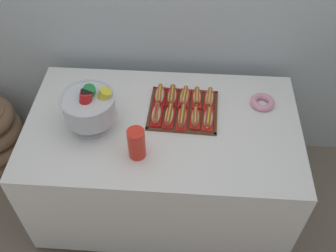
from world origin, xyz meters
TOP-DOWN VIEW (x-y plane):
  - ground_plane at (0.00, 0.00)m, footprint 10.00×10.00m
  - buffet_table at (0.00, 0.00)m, footprint 1.60×0.93m
  - serving_tray at (0.12, 0.11)m, footprint 0.42×0.38m
  - hot_dog_0 at (-0.04, 0.04)m, footprint 0.07×0.16m
  - hot_dog_1 at (0.04, 0.03)m, footprint 0.07×0.18m
  - hot_dog_2 at (0.11, 0.03)m, footprint 0.07×0.19m
  - hot_dog_3 at (0.19, 0.03)m, footprint 0.06×0.15m
  - hot_dog_4 at (0.26, 0.02)m, footprint 0.08×0.17m
  - hot_dog_5 at (-0.03, 0.20)m, footprint 0.07×0.17m
  - hot_dog_6 at (0.04, 0.20)m, footprint 0.07×0.17m
  - hot_dog_7 at (0.12, 0.19)m, footprint 0.08×0.18m
  - hot_dog_8 at (0.19, 0.19)m, footprint 0.06×0.15m
  - hot_dog_9 at (0.27, 0.19)m, footprint 0.07×0.17m
  - punch_bowl at (-0.40, -0.04)m, footprint 0.30×0.30m
  - cup_stack at (-0.12, -0.23)m, footprint 0.09×0.09m
  - donut at (0.59, 0.20)m, footprint 0.15×0.15m

SIDE VIEW (x-z plane):
  - ground_plane at x=0.00m, z-range 0.00..0.00m
  - buffet_table at x=0.00m, z-range 0.02..0.80m
  - serving_tray at x=0.12m, z-range 0.78..0.79m
  - donut at x=0.59m, z-range 0.78..0.82m
  - hot_dog_7 at x=0.12m, z-range 0.78..0.84m
  - hot_dog_3 at x=0.19m, z-range 0.78..0.84m
  - hot_dog_5 at x=-0.03m, z-range 0.78..0.84m
  - hot_dog_6 at x=0.04m, z-range 0.78..0.84m
  - hot_dog_2 at x=0.11m, z-range 0.78..0.84m
  - hot_dog_1 at x=0.04m, z-range 0.78..0.84m
  - hot_dog_4 at x=0.26m, z-range 0.78..0.84m
  - hot_dog_9 at x=0.27m, z-range 0.78..0.84m
  - hot_dog_0 at x=-0.04m, z-range 0.78..0.85m
  - hot_dog_8 at x=0.19m, z-range 0.78..0.85m
  - cup_stack at x=-0.12m, z-range 0.78..0.97m
  - punch_bowl at x=-0.40m, z-range 0.80..1.07m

